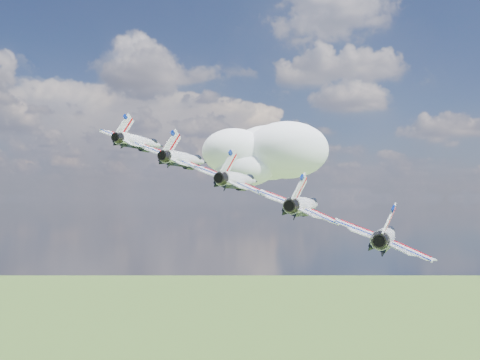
# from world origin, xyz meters

# --- Properties ---
(cloud_far) EXTENTS (61.63, 48.42, 24.21)m
(cloud_far) POSITION_xyz_m (0.15, 178.27, 163.12)
(cloud_far) COLOR white
(jet_0) EXTENTS (17.17, 20.00, 8.96)m
(jet_0) POSITION_xyz_m (-23.04, -0.64, 153.68)
(jet_0) COLOR white
(jet_1) EXTENTS (17.17, 20.00, 8.96)m
(jet_1) POSITION_xyz_m (-14.05, -7.87, 150.07)
(jet_1) COLOR silver
(jet_2) EXTENTS (17.17, 20.00, 8.96)m
(jet_2) POSITION_xyz_m (-5.06, -15.10, 146.46)
(jet_2) COLOR white
(jet_3) EXTENTS (17.17, 20.00, 8.96)m
(jet_3) POSITION_xyz_m (3.92, -22.33, 142.85)
(jet_3) COLOR white
(jet_4) EXTENTS (17.17, 20.00, 8.96)m
(jet_4) POSITION_xyz_m (12.91, -29.56, 139.24)
(jet_4) COLOR white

